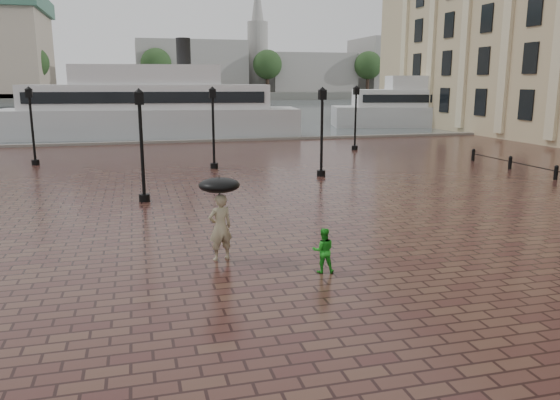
# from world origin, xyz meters

# --- Properties ---
(ground) EXTENTS (300.00, 300.00, 0.00)m
(ground) POSITION_xyz_m (0.00, 0.00, 0.00)
(ground) COLOR #3C1E1B
(ground) RESTS_ON ground
(harbour_water) EXTENTS (240.00, 240.00, 0.00)m
(harbour_water) POSITION_xyz_m (0.00, 92.00, 0.00)
(harbour_water) COLOR #4B555B
(harbour_water) RESTS_ON ground
(quay_edge) EXTENTS (80.00, 0.60, 0.30)m
(quay_edge) POSITION_xyz_m (0.00, 32.00, 0.00)
(quay_edge) COLOR slate
(quay_edge) RESTS_ON ground
(far_shore) EXTENTS (300.00, 60.00, 2.00)m
(far_shore) POSITION_xyz_m (0.00, 160.00, 1.00)
(far_shore) COLOR #4C4C47
(far_shore) RESTS_ON ground
(distant_skyline) EXTENTS (102.50, 22.00, 33.00)m
(distant_skyline) POSITION_xyz_m (48.14, 150.00, 9.45)
(distant_skyline) COLOR gray
(distant_skyline) RESTS_ON ground
(far_trees) EXTENTS (188.00, 8.00, 13.50)m
(far_trees) POSITION_xyz_m (0.00, 138.00, 9.42)
(far_trees) COLOR #2D2119
(far_trees) RESTS_ON ground
(street_lamps) EXTENTS (21.44, 14.44, 4.40)m
(street_lamps) POSITION_xyz_m (-1.60, 17.60, 2.33)
(street_lamps) COLOR black
(street_lamps) RESTS_ON ground
(adult_pedestrian) EXTENTS (0.76, 0.60, 1.84)m
(adult_pedestrian) POSITION_xyz_m (-4.12, 1.77, 0.92)
(adult_pedestrian) COLOR tan
(adult_pedestrian) RESTS_ON ground
(child_pedestrian) EXTENTS (0.64, 0.54, 1.16)m
(child_pedestrian) POSITION_xyz_m (-1.74, 0.10, 0.58)
(child_pedestrian) COLOR #1C9A1D
(child_pedestrian) RESTS_ON ground
(ferry_near) EXTENTS (26.45, 9.39, 8.49)m
(ferry_near) POSITION_xyz_m (-4.88, 37.25, 2.55)
(ferry_near) COLOR silver
(ferry_near) RESTS_ON ground
(ferry_far) EXTENTS (23.27, 10.63, 7.42)m
(ferry_far) POSITION_xyz_m (25.87, 41.51, 2.23)
(ferry_far) COLOR silver
(ferry_far) RESTS_ON ground
(umbrella) EXTENTS (1.10, 1.10, 1.18)m
(umbrella) POSITION_xyz_m (-4.12, 1.77, 2.08)
(umbrella) COLOR black
(umbrella) RESTS_ON ground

